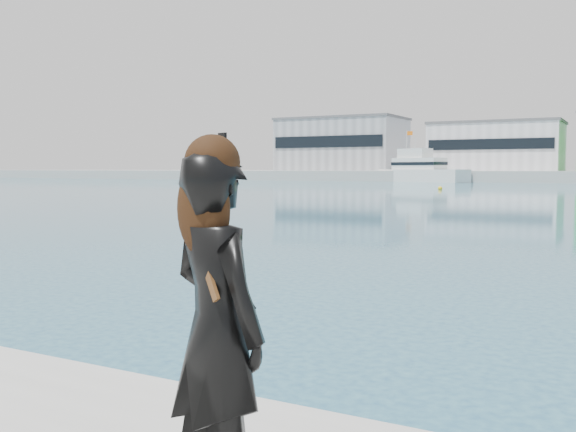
% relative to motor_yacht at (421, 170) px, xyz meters
% --- Properties ---
extents(warehouse_grey_left, '(26.52, 16.36, 11.50)m').
position_rel_motor_yacht_xyz_m(warehouse_grey_left, '(-23.08, 17.33, 5.53)').
color(warehouse_grey_left, gray).
rests_on(warehouse_grey_left, far_quay).
extents(warehouse_white, '(24.48, 15.35, 9.50)m').
position_rel_motor_yacht_xyz_m(warehouse_white, '(9.92, 17.33, 4.53)').
color(warehouse_white, silver).
rests_on(warehouse_white, far_quay).
extents(flagpole_left, '(1.28, 0.16, 8.00)m').
position_rel_motor_yacht_xyz_m(flagpole_left, '(-5.98, 10.35, 4.31)').
color(flagpole_left, silver).
rests_on(flagpole_left, far_quay).
extents(motor_yacht, '(17.54, 10.45, 7.92)m').
position_rel_motor_yacht_xyz_m(motor_yacht, '(0.00, 0.00, 0.00)').
color(motor_yacht, silver).
rests_on(motor_yacht, ground).
extents(buoy_far, '(0.50, 0.50, 0.50)m').
position_rel_motor_yacht_xyz_m(buoy_far, '(14.50, -40.60, -2.23)').
color(buoy_far, yellow).
rests_on(buoy_far, ground).
extents(woman, '(0.72, 0.61, 1.78)m').
position_rel_motor_yacht_xyz_m(woman, '(32.40, -110.97, -0.52)').
color(woman, black).
rests_on(woman, near_quay).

